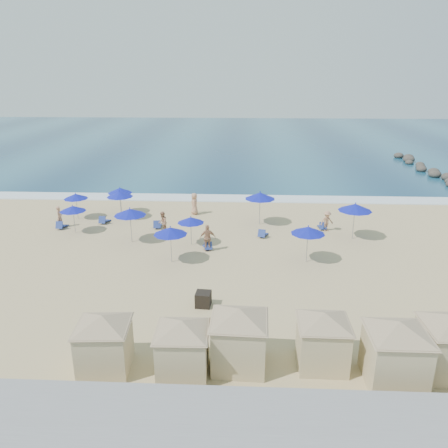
% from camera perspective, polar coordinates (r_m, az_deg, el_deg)
% --- Properties ---
extents(ground, '(160.00, 160.00, 0.00)m').
position_cam_1_polar(ground, '(26.62, -2.35, -5.69)').
color(ground, tan).
rests_on(ground, ground).
extents(ocean, '(160.00, 80.00, 0.06)m').
position_cam_1_polar(ocean, '(79.89, 1.14, 11.01)').
color(ocean, navy).
rests_on(ocean, ground).
extents(surf_line, '(160.00, 2.50, 0.08)m').
position_cam_1_polar(surf_line, '(41.16, -0.47, 3.39)').
color(surf_line, white).
rests_on(surf_line, ground).
extents(seawall, '(160.00, 6.10, 1.22)m').
position_cam_1_polar(seawall, '(15.05, -7.34, -25.20)').
color(seawall, gray).
rests_on(seawall, ground).
extents(rock_jetty, '(2.56, 26.66, 0.96)m').
position_cam_1_polar(rock_jetty, '(54.67, 26.29, 5.69)').
color(rock_jetty, '#2E2926').
rests_on(rock_jetty, ground).
extents(trash_bin, '(0.81, 0.81, 0.75)m').
position_cam_1_polar(trash_bin, '(22.31, -2.72, -9.78)').
color(trash_bin, black).
rests_on(trash_bin, ground).
extents(cabana_0, '(4.17, 4.17, 2.63)m').
position_cam_1_polar(cabana_0, '(18.09, -15.47, -13.84)').
color(cabana_0, tan).
rests_on(cabana_0, ground).
extents(cabana_1, '(4.14, 4.14, 2.59)m').
position_cam_1_polar(cabana_1, '(17.29, -5.46, -14.92)').
color(cabana_1, tan).
rests_on(cabana_1, ground).
extents(cabana_2, '(4.50, 4.50, 2.83)m').
position_cam_1_polar(cabana_2, '(17.59, 2.00, -13.67)').
color(cabana_2, tan).
rests_on(cabana_2, ground).
extents(cabana_3, '(4.15, 4.15, 2.60)m').
position_cam_1_polar(cabana_3, '(18.10, 12.84, -13.62)').
color(cabana_3, tan).
rests_on(cabana_3, ground).
extents(cabana_4, '(4.54, 4.54, 2.85)m').
position_cam_1_polar(cabana_4, '(17.94, 21.62, -14.38)').
color(cabana_4, tan).
rests_on(cabana_4, ground).
extents(umbrella_0, '(1.91, 1.91, 2.18)m').
position_cam_1_polar(umbrella_0, '(36.81, -18.80, 3.46)').
color(umbrella_0, '#A5A8AD').
rests_on(umbrella_0, ground).
extents(umbrella_1, '(1.89, 1.89, 2.15)m').
position_cam_1_polar(umbrella_1, '(33.55, -19.15, 1.92)').
color(umbrella_1, '#A5A8AD').
rests_on(umbrella_1, ground).
extents(umbrella_2, '(2.01, 2.01, 2.28)m').
position_cam_1_polar(umbrella_2, '(37.25, -13.44, 4.28)').
color(umbrella_2, '#A5A8AD').
rests_on(umbrella_2, ground).
extents(umbrella_3, '(2.21, 2.21, 2.51)m').
position_cam_1_polar(umbrella_3, '(30.52, -12.19, 1.54)').
color(umbrella_3, '#A5A8AD').
rests_on(umbrella_3, ground).
extents(umbrella_4, '(2.09, 2.09, 2.38)m').
position_cam_1_polar(umbrella_4, '(35.79, -13.47, 3.82)').
color(umbrella_4, '#A5A8AD').
rests_on(umbrella_4, ground).
extents(umbrella_5, '(1.82, 1.82, 2.07)m').
position_cam_1_polar(umbrella_5, '(29.49, -4.37, 0.53)').
color(umbrella_5, '#A5A8AD').
rests_on(umbrella_5, ground).
extents(umbrella_6, '(2.08, 2.08, 2.37)m').
position_cam_1_polar(umbrella_6, '(26.80, -7.01, -0.90)').
color(umbrella_6, '#A5A8AD').
rests_on(umbrella_6, ground).
extents(umbrella_7, '(2.34, 2.34, 2.66)m').
position_cam_1_polar(umbrella_7, '(33.52, 4.74, 3.71)').
color(umbrella_7, '#A5A8AD').
rests_on(umbrella_7, ground).
extents(umbrella_8, '(2.35, 2.35, 2.68)m').
position_cam_1_polar(umbrella_8, '(31.74, 16.76, 2.10)').
color(umbrella_8, '#A5A8AD').
rests_on(umbrella_8, ground).
extents(umbrella_9, '(2.11, 2.11, 2.40)m').
position_cam_1_polar(umbrella_9, '(27.12, 10.93, -0.80)').
color(umbrella_9, '#A5A8AD').
rests_on(umbrella_9, ground).
extents(beach_chair_0, '(0.57, 1.21, 0.65)m').
position_cam_1_polar(beach_chair_0, '(35.33, -20.49, -0.19)').
color(beach_chair_0, navy).
rests_on(beach_chair_0, ground).
extents(beach_chair_1, '(0.68, 1.26, 0.66)m').
position_cam_1_polar(beach_chair_1, '(35.54, -15.40, 0.46)').
color(beach_chair_1, navy).
rests_on(beach_chair_1, ground).
extents(beach_chair_2, '(0.66, 1.28, 0.68)m').
position_cam_1_polar(beach_chair_2, '(33.59, -8.68, -0.12)').
color(beach_chair_2, navy).
rests_on(beach_chair_2, ground).
extents(beach_chair_3, '(0.76, 1.22, 0.62)m').
position_cam_1_polar(beach_chair_3, '(29.23, -2.16, -2.90)').
color(beach_chair_3, navy).
rests_on(beach_chair_3, ground).
extents(beach_chair_4, '(0.84, 1.28, 0.65)m').
position_cam_1_polar(beach_chair_4, '(31.53, 5.07, -1.28)').
color(beach_chair_4, navy).
rests_on(beach_chair_4, ground).
extents(beach_chair_5, '(0.54, 1.18, 0.65)m').
position_cam_1_polar(beach_chair_5, '(33.78, 12.69, -0.28)').
color(beach_chair_5, navy).
rests_on(beach_chair_5, ground).
extents(beachgoer_0, '(0.44, 0.63, 1.67)m').
position_cam_1_polar(beachgoer_0, '(35.45, -20.68, 0.89)').
color(beachgoer_0, tan).
rests_on(beachgoer_0, ground).
extents(beachgoer_1, '(0.68, 0.84, 1.62)m').
position_cam_1_polar(beachgoer_1, '(32.31, -8.03, 0.21)').
color(beachgoer_1, tan).
rests_on(beachgoer_1, ground).
extents(beachgoer_2, '(1.12, 0.60, 1.81)m').
position_cam_1_polar(beachgoer_2, '(28.71, -2.15, -1.83)').
color(beachgoer_2, tan).
rests_on(beachgoer_2, ground).
extents(beachgoer_3, '(1.14, 0.86, 1.56)m').
position_cam_1_polar(beachgoer_3, '(33.26, 13.28, 0.37)').
color(beachgoer_3, tan).
rests_on(beachgoer_3, ground).
extents(beachgoer_4, '(0.66, 0.94, 1.82)m').
position_cam_1_polar(beachgoer_4, '(36.35, -3.89, 2.65)').
color(beachgoer_4, tan).
rests_on(beachgoer_4, ground).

